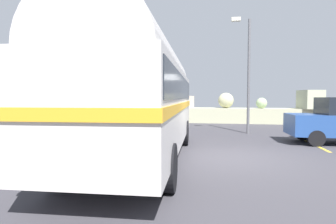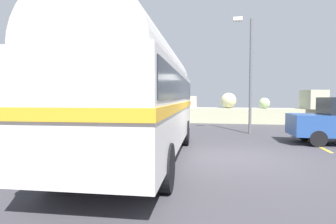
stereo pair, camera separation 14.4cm
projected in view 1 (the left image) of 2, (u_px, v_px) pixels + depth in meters
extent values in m
cube|color=#3B393F|center=(233.00, 158.00, 8.24)|extent=(32.00, 26.00, 0.02)
cube|color=#B2B290|center=(223.00, 115.00, 19.81)|extent=(31.36, 1.80, 1.10)
sphere|color=#ACB7A1|center=(61.00, 102.00, 22.35)|extent=(0.84, 0.84, 0.84)
cube|color=#C3A892|center=(103.00, 100.00, 21.47)|extent=(1.57, 1.60, 1.16)
cube|color=tan|center=(135.00, 102.00, 21.19)|extent=(1.11, 1.12, 0.81)
cube|color=#B9A491|center=(187.00, 102.00, 20.48)|extent=(1.09, 1.00, 0.89)
sphere|color=#BFBD8E|center=(226.00, 100.00, 19.73)|extent=(1.13, 1.13, 1.13)
sphere|color=#A6C28A|center=(262.00, 103.00, 19.02)|extent=(0.76, 0.76, 0.76)
cube|color=#AEB494|center=(310.00, 99.00, 18.28)|extent=(1.59, 1.66, 1.29)
cube|color=gold|center=(308.00, 142.00, 11.11)|extent=(0.12, 4.40, 0.01)
cylinder|color=black|center=(129.00, 132.00, 10.62)|extent=(0.33, 0.97, 0.96)
cylinder|color=black|center=(185.00, 133.00, 10.35)|extent=(0.33, 0.97, 0.96)
cylinder|color=black|center=(62.00, 164.00, 5.46)|extent=(0.33, 0.97, 0.96)
cylinder|color=black|center=(168.00, 168.00, 5.19)|extent=(0.33, 0.97, 0.96)
cube|color=silver|center=(142.00, 108.00, 7.84)|extent=(2.86, 8.52, 2.10)
cylinder|color=silver|center=(142.00, 72.00, 7.79)|extent=(2.64, 8.17, 2.20)
cube|color=gold|center=(142.00, 106.00, 7.84)|extent=(2.91, 8.61, 0.20)
cube|color=black|center=(142.00, 88.00, 7.81)|extent=(2.88, 8.19, 0.64)
cube|color=silver|center=(163.00, 123.00, 12.12)|extent=(2.29, 0.29, 0.28)
cylinder|color=black|center=(316.00, 138.00, 10.04)|extent=(0.62, 0.21, 0.62)
cylinder|color=black|center=(302.00, 133.00, 11.55)|extent=(0.62, 0.21, 0.62)
cylinder|color=#5B5B60|center=(249.00, 77.00, 13.57)|extent=(0.14, 0.14, 5.84)
cube|color=beige|center=(236.00, 19.00, 13.16)|extent=(0.44, 0.24, 0.18)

